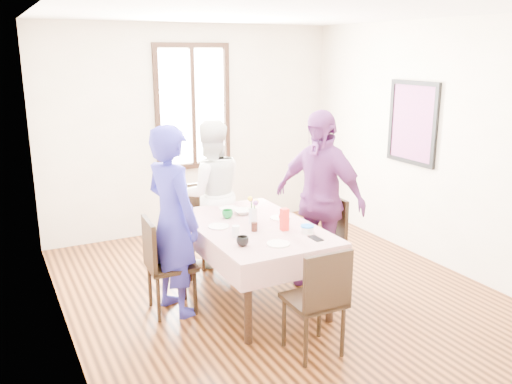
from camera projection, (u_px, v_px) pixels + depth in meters
ground at (275, 289)px, 5.46m from camera, size 4.50×4.50×0.00m
back_wall at (193, 130)px, 7.04m from camera, size 4.00×0.00×4.00m
right_wall at (432, 144)px, 5.99m from camera, size 0.00×4.50×4.50m
window_frame at (193, 107)px, 6.95m from camera, size 1.02×0.06×1.62m
window_pane at (192, 107)px, 6.96m from camera, size 0.90×0.02×1.50m
art_poster at (413, 123)px, 6.19m from camera, size 0.04×0.76×0.96m
dining_table at (254, 263)px, 5.15m from camera, size 0.93×1.53×0.75m
tablecloth at (254, 226)px, 5.05m from camera, size 1.05×1.65×0.01m
chair_left at (171, 265)px, 4.91m from camera, size 0.44×0.44×0.91m
chair_right at (319, 241)px, 5.52m from camera, size 0.43×0.43×0.91m
chair_far at (212, 225)px, 6.04m from camera, size 0.43×0.43×0.91m
chair_near at (314, 300)px, 4.23m from camera, size 0.43×0.43×0.91m
person_left at (171, 221)px, 4.81m from camera, size 0.58×0.73×1.75m
person_far at (212, 194)px, 5.92m from camera, size 0.89×0.74×1.64m
person_right at (318, 199)px, 5.39m from camera, size 0.79×1.15×1.81m
mug_black at (243, 241)px, 4.51m from camera, size 0.11×0.11×0.08m
mug_flag at (283, 219)px, 5.10m from camera, size 0.12×0.12×0.08m
mug_green at (227, 214)px, 5.26m from camera, size 0.15×0.15×0.08m
serving_bowl at (243, 212)px, 5.40m from camera, size 0.22×0.22×0.05m
juice_carton at (284, 220)px, 4.89m from camera, size 0.07×0.07×0.21m
butter_tub at (307, 230)px, 4.85m from camera, size 0.11×0.11×0.06m
jam_jar at (254, 227)px, 4.88m from camera, size 0.06×0.06×0.08m
drinking_glass at (236, 231)px, 4.74m from camera, size 0.07×0.07×0.10m
smartphone at (316, 238)px, 4.69m from camera, size 0.08×0.15×0.01m
flower_vase at (253, 216)px, 5.09m from camera, size 0.08×0.08×0.15m
plate_left at (219, 226)px, 5.00m from camera, size 0.20×0.20×0.01m
plate_right at (280, 218)px, 5.26m from camera, size 0.20×0.20×0.01m
plate_far at (229, 208)px, 5.57m from camera, size 0.20×0.20×0.01m
plate_near at (278, 244)px, 4.55m from camera, size 0.20×0.20×0.01m
butter_lid at (307, 226)px, 4.84m from camera, size 0.12×0.12×0.01m
flower_bunch at (253, 203)px, 5.05m from camera, size 0.09×0.09×0.10m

